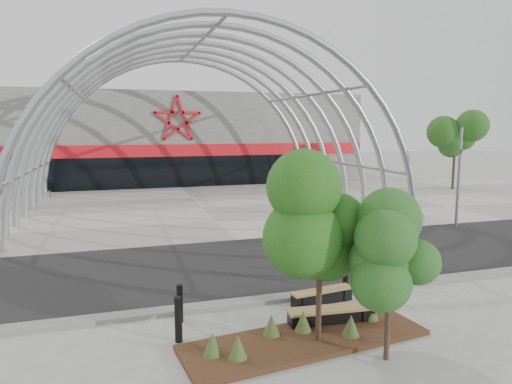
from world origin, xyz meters
TOP-DOWN VIEW (x-y plane):
  - ground at (0.00, 0.00)m, footprint 140.00×140.00m
  - road at (0.00, 3.50)m, footprint 140.00×7.00m
  - forecourt at (0.00, 15.50)m, footprint 60.00×17.00m
  - kerb at (0.00, -0.25)m, footprint 60.00×0.50m
  - arena_building at (0.00, 33.45)m, footprint 34.00×15.24m
  - vault_canopy at (0.00, 15.50)m, footprint 20.80×15.80m
  - planting_bed at (-0.98, -2.90)m, footprint 6.10×2.52m
  - signal_pole at (11.25, 6.26)m, footprint 0.15×0.71m
  - street_tree_0 at (-0.66, -3.07)m, footprint 1.81×1.81m
  - street_tree_1 at (0.46, -4.17)m, footprint 1.44×1.44m
  - bench_0 at (0.07, -2.28)m, footprint 2.32×0.67m
  - bench_1 at (0.50, -0.82)m, footprint 1.95×0.66m
  - bollard_0 at (-3.58, -0.90)m, footprint 0.16×0.16m
  - bollard_1 at (-3.77, -2.01)m, footprint 0.18×0.18m
  - bollard_2 at (1.63, -0.12)m, footprint 0.17×0.17m
  - bollard_3 at (3.41, -0.21)m, footprint 0.17×0.17m
  - bollard_4 at (4.00, -0.27)m, footprint 0.14×0.14m
  - bg_tree_1 at (21.00, 18.00)m, footprint 2.70×2.70m

SIDE VIEW (x-z plane):
  - ground at x=0.00m, z-range 0.00..0.00m
  - road at x=0.00m, z-range 0.00..0.02m
  - vault_canopy at x=0.00m, z-range -10.16..10.20m
  - forecourt at x=0.00m, z-range 0.00..0.04m
  - kerb at x=0.00m, z-range 0.00..0.12m
  - planting_bed at x=-0.98m, z-range -0.16..0.46m
  - bench_1 at x=0.50m, z-range -0.01..0.40m
  - bench_0 at x=0.07m, z-range -0.01..0.47m
  - bollard_4 at x=4.00m, z-range 0.00..0.87m
  - bollard_0 at x=-3.58m, z-range 0.00..1.00m
  - bollard_2 at x=1.63m, z-range 0.00..1.07m
  - bollard_3 at x=3.41m, z-range 0.00..1.09m
  - bollard_1 at x=-3.77m, z-range 0.00..1.10m
  - street_tree_1 at x=0.46m, z-range 0.74..4.14m
  - signal_pole at x=11.25m, z-range 0.11..5.13m
  - street_tree_0 at x=-0.66m, z-range 0.90..5.03m
  - arena_building at x=0.00m, z-range -0.01..7.99m
  - bg_tree_1 at x=21.00m, z-range 1.29..7.20m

